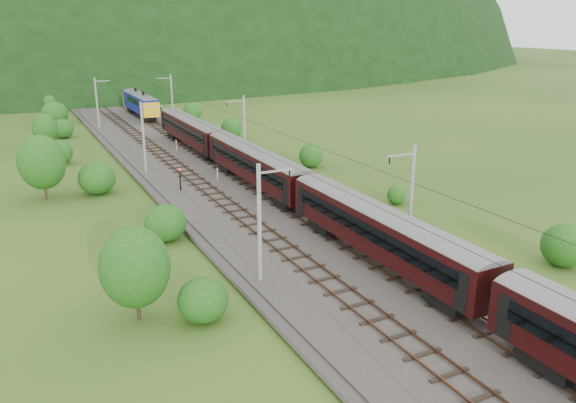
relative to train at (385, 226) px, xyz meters
name	(u,v)px	position (x,y,z in m)	size (l,w,h in m)	color
ground	(339,266)	(-2.40, 1.99, -3.35)	(600.00, 600.00, 0.00)	#2B4A17
railbed	(278,222)	(-2.40, 11.99, -3.20)	(14.00, 220.00, 0.30)	#38332D
track_left	(253,224)	(-4.80, 11.99, -2.98)	(2.40, 220.00, 0.27)	brown
track_right	(302,216)	(0.00, 11.99, -2.98)	(2.40, 220.00, 0.27)	brown
catenary_left	(144,136)	(-8.52, 33.99, 1.15)	(2.54, 192.28, 8.00)	gray
catenary_right	(244,127)	(3.72, 33.99, 1.15)	(2.54, 192.28, 8.00)	gray
overhead_wires	(277,144)	(-2.40, 11.99, 3.75)	(4.83, 198.00, 0.03)	black
mountain_main	(42,59)	(-2.40, 261.99, -3.35)	(504.00, 360.00, 244.00)	black
train	(385,226)	(0.00, 0.00, 0.00)	(2.80, 156.80, 4.87)	black
hazard_post_near	(217,174)	(-2.52, 26.75, -2.36)	(0.15, 0.15, 1.38)	red
hazard_post_far	(176,145)	(-2.29, 43.21, -2.33)	(0.15, 0.15, 1.43)	red
signal	(180,177)	(-7.23, 24.85, -1.70)	(0.25, 0.25, 2.30)	black
vegetation_left	(88,189)	(-16.58, 21.61, -0.84)	(12.16, 143.50, 6.44)	#1A4713
vegetation_right	(350,175)	(9.27, 18.56, -1.95)	(7.66, 108.45, 3.14)	#1A4713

